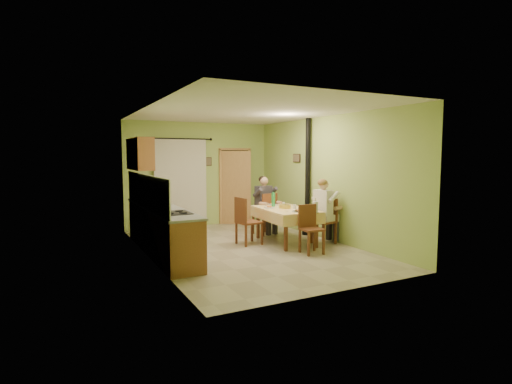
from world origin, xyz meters
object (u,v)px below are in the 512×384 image
chair_near (311,239)px  chair_right (324,230)px  chair_far (265,222)px  man_far (264,198)px  man_right (324,204)px  chair_left (248,231)px  stove_flue (307,193)px  dining_table (286,226)px

chair_near → chair_right: chair_right is taller
chair_far → man_far: size_ratio=0.73×
chair_far → chair_right: bearing=-77.3°
chair_near → man_right: man_right is taller
chair_left → stove_flue: bearing=94.5°
man_far → stove_flue: 1.05m
dining_table → chair_right: size_ratio=1.72×
dining_table → chair_right: 0.84m
stove_flue → man_far: bearing=150.6°
chair_right → stove_flue: stove_flue is taller
chair_left → chair_near: bearing=24.8°
chair_far → chair_near: 2.09m
chair_far → man_far: (-0.00, 0.02, 0.59)m
stove_flue → chair_near: bearing=-121.9°
chair_right → man_right: man_right is taller
dining_table → man_far: size_ratio=1.22×
dining_table → chair_far: size_ratio=1.67×
chair_far → man_far: man_far is taller
stove_flue → man_right: bearing=-103.9°
chair_right → man_far: (-0.67, 1.50, 0.59)m
dining_table → man_far: 1.17m
chair_right → stove_flue: size_ratio=0.35×
chair_right → man_right: (-0.01, -0.00, 0.59)m
man_right → stove_flue: 1.04m
chair_left → man_right: bearing=59.8°
chair_far → chair_near: chair_far is taller
dining_table → stove_flue: bearing=33.5°
chair_right → stove_flue: 1.26m
chair_near → chair_right: bearing=-138.4°
chair_far → man_far: bearing=90.0°
chair_near → chair_right: size_ratio=0.97×
chair_far → chair_left: size_ratio=0.99×
chair_far → dining_table: bearing=-103.8°
chair_left → man_far: man_far is taller
chair_near → chair_left: 1.48m
man_right → chair_near: bearing=118.5°
chair_left → man_far: size_ratio=0.74×
chair_left → man_far: 1.31m
chair_far → chair_right: 1.63m
man_far → man_right: (0.66, -1.51, 0.00)m
chair_far → chair_left: (-0.84, -0.81, 0.00)m
dining_table → chair_left: chair_left is taller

